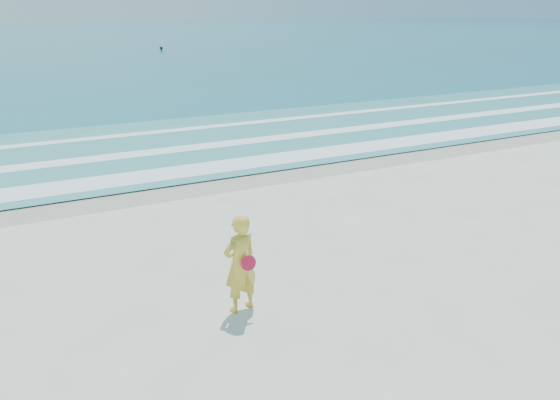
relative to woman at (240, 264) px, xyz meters
name	(u,v)px	position (x,y,z in m)	size (l,w,h in m)	color
ground	(351,338)	(1.25, -1.63, -0.90)	(400.00, 400.00, 0.00)	silver
wet_sand	(183,185)	(1.25, 7.37, -0.90)	(400.00, 2.40, 0.00)	#B2A893
ocean	(19,37)	(1.25, 103.37, -0.88)	(400.00, 190.00, 0.04)	#19727F
shallow	(143,148)	(1.25, 12.37, -0.85)	(400.00, 10.00, 0.01)	#59B7AD
foam_near	(171,173)	(1.25, 8.67, -0.85)	(400.00, 1.40, 0.01)	white
foam_mid	(148,153)	(1.25, 11.57, -0.85)	(400.00, 0.90, 0.01)	white
foam_far	(128,135)	(1.25, 14.87, -0.85)	(400.00, 0.60, 0.01)	white
buoy	(161,48)	(15.53, 61.64, -0.67)	(0.38, 0.38, 0.38)	black
woman	(240,264)	(0.00, 0.00, 0.00)	(0.74, 0.57, 1.80)	gold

